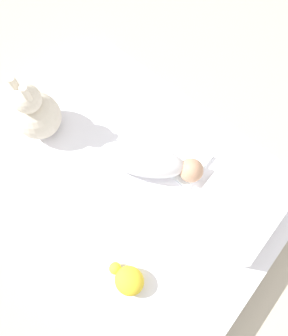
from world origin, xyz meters
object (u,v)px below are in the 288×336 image
at_px(swaddled_baby, 147,161).
at_px(turtle_plush, 128,280).
at_px(pillow, 232,214).
at_px(bunny_plush, 36,113).

height_order(swaddled_baby, turtle_plush, swaddled_baby).
relative_size(swaddled_baby, pillow, 1.38).
distance_m(swaddled_baby, turtle_plush, 0.51).
height_order(pillow, bunny_plush, bunny_plush).
height_order(bunny_plush, turtle_plush, bunny_plush).
bearing_deg(pillow, swaddled_baby, 6.40).
height_order(pillow, turtle_plush, pillow).
bearing_deg(swaddled_baby, turtle_plush, -86.93).
height_order(swaddled_baby, bunny_plush, bunny_plush).
relative_size(swaddled_baby, bunny_plush, 1.23).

